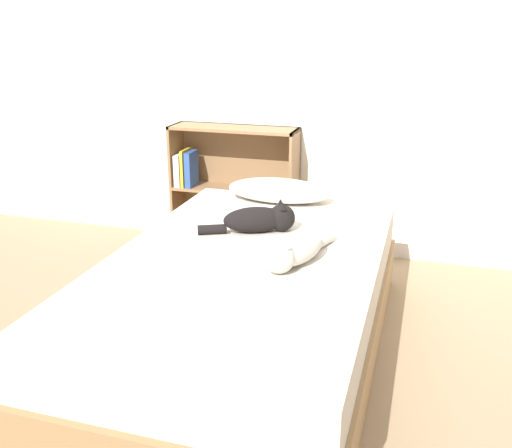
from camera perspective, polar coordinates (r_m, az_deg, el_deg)
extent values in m
plane|color=#997F60|center=(2.91, -0.92, -12.72)|extent=(8.00, 8.00, 0.00)
cube|color=white|center=(3.92, 5.93, 14.96)|extent=(8.00, 0.06, 2.50)
cube|color=#99754C|center=(2.84, -0.94, -10.24)|extent=(1.25, 2.08, 0.29)
cube|color=beige|center=(2.72, -0.97, -5.40)|extent=(1.21, 2.02, 0.24)
ellipsoid|color=white|center=(3.45, 2.30, 3.38)|extent=(0.63, 0.29, 0.14)
ellipsoid|color=beige|center=(2.58, 4.13, -2.47)|extent=(0.27, 0.38, 0.13)
sphere|color=beige|center=(2.46, 2.32, -3.40)|extent=(0.14, 0.14, 0.14)
cone|color=beige|center=(2.41, 3.11, -2.00)|extent=(0.04, 0.04, 0.03)
cone|color=beige|center=(2.45, 1.60, -1.62)|extent=(0.04, 0.04, 0.03)
cylinder|color=beige|center=(2.78, 6.65, -1.61)|extent=(0.11, 0.17, 0.06)
ellipsoid|color=black|center=(2.94, -0.10, 0.43)|extent=(0.36, 0.27, 0.13)
sphere|color=black|center=(2.96, 2.58, 0.63)|extent=(0.14, 0.14, 0.14)
cone|color=black|center=(2.97, 2.46, 2.22)|extent=(0.04, 0.04, 0.03)
cone|color=black|center=(2.90, 2.75, 1.77)|extent=(0.04, 0.04, 0.03)
cylinder|color=black|center=(2.93, -4.40, -0.54)|extent=(0.16, 0.11, 0.05)
cube|color=#8E6B47|center=(4.20, -7.82, 3.94)|extent=(0.02, 0.26, 0.88)
cube|color=#8E6B47|center=(3.92, 3.83, 2.98)|extent=(0.02, 0.26, 0.88)
cube|color=#8E6B47|center=(4.18, -2.12, -2.20)|extent=(0.89, 0.26, 0.02)
cube|color=#8E6B47|center=(3.94, -2.27, 9.53)|extent=(0.89, 0.26, 0.02)
cube|color=#8E6B47|center=(4.04, -2.19, 3.49)|extent=(0.85, 0.26, 0.02)
cube|color=#8E6B47|center=(4.15, -1.65, 3.93)|extent=(0.89, 0.02, 0.88)
cube|color=beige|center=(4.11, -7.54, 5.41)|extent=(0.04, 0.16, 0.23)
cube|color=gold|center=(4.09, -7.03, 5.61)|extent=(0.02, 0.16, 0.26)
cube|color=#2D519E|center=(4.08, -6.47, 5.50)|extent=(0.04, 0.16, 0.25)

